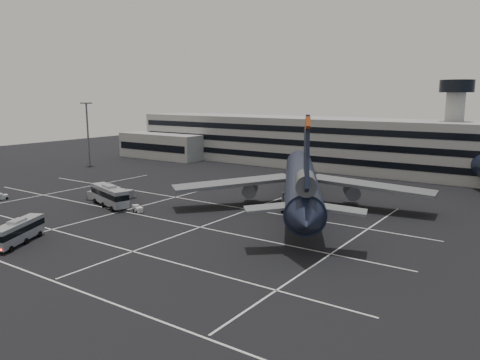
# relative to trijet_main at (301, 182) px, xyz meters

# --- Properties ---
(ground) EXTENTS (260.00, 260.00, 0.00)m
(ground) POSITION_rel_trijet_main_xyz_m (-20.19, -22.20, -5.25)
(ground) COLOR black
(ground) RESTS_ON ground
(lane_markings) EXTENTS (90.00, 55.62, 0.01)m
(lane_markings) POSITION_rel_trijet_main_xyz_m (-19.24, -21.48, -5.24)
(lane_markings) COLOR silver
(lane_markings) RESTS_ON ground
(terminal) EXTENTS (125.00, 26.00, 24.00)m
(terminal) POSITION_rel_trijet_main_xyz_m (-23.13, 48.94, 1.68)
(terminal) COLOR gray
(terminal) RESTS_ON ground
(hills) EXTENTS (352.00, 180.00, 44.00)m
(hills) POSITION_rel_trijet_main_xyz_m (-2.19, 147.80, -17.32)
(hills) COLOR #38332B
(hills) RESTS_ON ground
(lightpole_left) EXTENTS (2.40, 2.40, 18.28)m
(lightpole_left) POSITION_rel_trijet_main_xyz_m (-75.19, 12.80, 6.57)
(lightpole_left) COLOR slate
(lightpole_left) RESTS_ON ground
(trijet_main) EXTENTS (42.32, 53.01, 18.08)m
(trijet_main) POSITION_rel_trijet_main_xyz_m (0.00, 0.00, 0.00)
(trijet_main) COLOR black
(trijet_main) RESTS_ON ground
(bus_near) EXTENTS (6.45, 9.76, 3.45)m
(bus_near) POSITION_rel_trijet_main_xyz_m (-23.69, -38.98, -3.36)
(bus_near) COLOR #9C9FA4
(bus_near) RESTS_ON ground
(bus_far) EXTENTS (11.72, 5.98, 4.05)m
(bus_far) POSITION_rel_trijet_main_xyz_m (-30.86, -16.96, -3.04)
(bus_far) COLOR #9C9FA4
(bus_far) RESTS_ON ground
(tug_a) EXTENTS (1.69, 2.31, 1.34)m
(tug_a) POSITION_rel_trijet_main_xyz_m (-52.90, -25.47, -4.65)
(tug_a) COLOR beige
(tug_a) RESTS_ON ground
(tug_b) EXTENTS (2.36, 1.96, 1.32)m
(tug_b) POSITION_rel_trijet_main_xyz_m (-23.17, -17.10, -4.66)
(tug_b) COLOR beige
(tug_b) RESTS_ON ground
(uld_cluster) EXTENTS (7.13, 8.18, 1.70)m
(uld_cluster) POSITION_rel_trijet_main_xyz_m (-35.67, -12.60, -4.42)
(uld_cluster) COLOR #2D2D30
(uld_cluster) RESTS_ON ground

